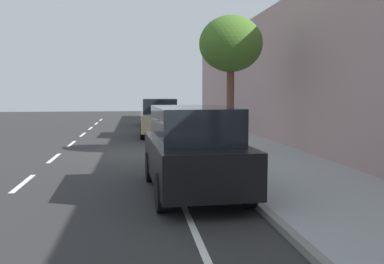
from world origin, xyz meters
name	(u,v)px	position (x,y,z in m)	size (l,w,h in m)	color
ground	(145,153)	(0.00, 0.00, 0.00)	(73.09, 73.09, 0.00)	#2C2C2C
sidewalk	(247,150)	(3.99, 0.00, 0.07)	(3.70, 45.68, 0.13)	#9A9F9F
curb_edge	(199,151)	(2.06, 0.00, 0.07)	(0.16, 45.68, 0.13)	gray
lane_stripe_centre	(54,158)	(-3.24, -0.74, 0.00)	(0.14, 44.20, 0.01)	white
lane_stripe_bike_edge	(161,153)	(0.59, 0.00, 0.00)	(0.12, 45.68, 0.01)	white
building_facade	(300,72)	(6.09, 0.00, 3.12)	(0.50, 45.68, 6.23)	#AF8E8B
parked_suv_black_nearest	(193,149)	(0.93, -6.53, 1.03)	(2.11, 4.77, 1.99)	black
parked_suv_tan_second	(159,117)	(0.88, 6.26, 1.03)	(2.03, 4.73, 1.99)	tan
parked_sedan_dark_blue_mid	(154,115)	(0.96, 13.70, 0.75)	(1.91, 4.43, 1.52)	navy
bicycle_at_curb	(191,146)	(1.59, -1.14, 0.38)	(1.27, 1.29, 0.78)	black
cyclist_with_backpack	(198,127)	(1.81, -1.58, 1.11)	(0.55, 0.54, 1.80)	#C6B284
street_tree_mid_block	(231,45)	(3.18, -0.49, 4.06)	(2.36, 2.36, 5.02)	brown
fire_hydrant	(204,135)	(2.49, 1.30, 0.56)	(0.22, 0.22, 0.84)	red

